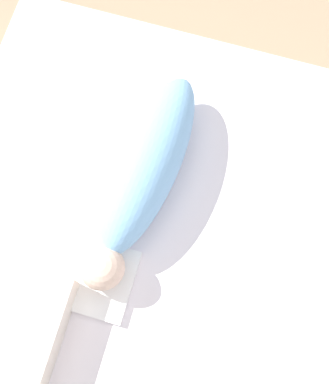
% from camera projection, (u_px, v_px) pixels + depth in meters
% --- Properties ---
extents(ground_plane, '(12.00, 12.00, 0.00)m').
position_uv_depth(ground_plane, '(179.00, 238.00, 1.60)').
color(ground_plane, '#9E8466').
extents(bed_mattress, '(1.27, 1.08, 0.23)m').
position_uv_depth(bed_mattress, '(180.00, 230.00, 1.49)').
color(bed_mattress, white).
rests_on(bed_mattress, ground_plane).
extents(burp_cloth, '(0.17, 0.19, 0.02)m').
position_uv_depth(burp_cloth, '(99.00, 279.00, 1.33)').
color(burp_cloth, white).
rests_on(burp_cloth, bed_mattress).
extents(swaddled_baby, '(0.21, 0.59, 0.16)m').
position_uv_depth(swaddled_baby, '(143.00, 173.00, 1.34)').
color(swaddled_baby, '#7FB7E5').
rests_on(swaddled_baby, bed_mattress).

